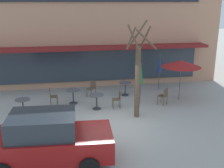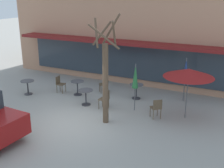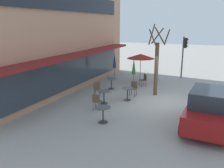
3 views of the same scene
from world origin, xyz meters
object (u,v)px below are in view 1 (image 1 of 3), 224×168
(cafe_table_mid_patio, at_px, (23,104))
(patio_umbrella_cream_folded, at_px, (181,64))
(cafe_table_near_wall, at_px, (125,87))
(cafe_chair_3, at_px, (164,95))
(patio_umbrella_green_folded, at_px, (141,74))
(cafe_table_by_tree, at_px, (73,94))
(cafe_chair_0, at_px, (118,98))
(patio_umbrella_corner_open, at_px, (160,64))
(cafe_chair_2, at_px, (92,87))
(street_tree, at_px, (138,75))
(parked_sedan, at_px, (47,139))
(cafe_table_streetside, at_px, (97,99))
(cafe_chair_1, at_px, (52,96))

(cafe_table_mid_patio, distance_m, patio_umbrella_cream_folded, 8.32)
(cafe_table_near_wall, xyz_separation_m, cafe_chair_3, (1.65, -1.84, 0.01))
(cafe_table_mid_patio, bearing_deg, patio_umbrella_green_folded, 5.09)
(cafe_table_by_tree, bearing_deg, cafe_chair_0, -25.24)
(patio_umbrella_corner_open, height_order, cafe_chair_3, patio_umbrella_corner_open)
(cafe_table_near_wall, height_order, cafe_table_by_tree, same)
(cafe_chair_2, height_order, street_tree, street_tree)
(cafe_chair_2, bearing_deg, parked_sedan, -107.95)
(cafe_table_mid_patio, xyz_separation_m, street_tree, (5.27, -1.16, 1.50))
(cafe_table_streetside, bearing_deg, parked_sedan, -115.24)
(cafe_chair_1, relative_size, cafe_chair_3, 1.00)
(cafe_table_by_tree, relative_size, patio_umbrella_corner_open, 0.35)
(patio_umbrella_cream_folded, bearing_deg, cafe_chair_1, 177.76)
(cafe_table_mid_patio, bearing_deg, patio_umbrella_corner_open, 19.38)
(cafe_chair_2, relative_size, cafe_chair_3, 1.00)
(parked_sedan, height_order, street_tree, street_tree)
(patio_umbrella_cream_folded, xyz_separation_m, patio_umbrella_corner_open, (-0.52, 1.94, -0.39))
(patio_umbrella_cream_folded, bearing_deg, cafe_chair_2, 163.75)
(cafe_table_mid_patio, bearing_deg, cafe_chair_0, 0.90)
(cafe_table_mid_patio, height_order, patio_umbrella_green_folded, patio_umbrella_green_folded)
(cafe_table_near_wall, relative_size, parked_sedan, 0.18)
(cafe_chair_3, distance_m, parked_sedan, 7.32)
(cafe_table_mid_patio, distance_m, street_tree, 5.60)
(cafe_table_streetside, relative_size, cafe_chair_0, 0.85)
(cafe_chair_0, relative_size, cafe_chair_1, 1.00)
(cafe_table_near_wall, height_order, patio_umbrella_cream_folded, patio_umbrella_cream_folded)
(cafe_chair_1, bearing_deg, cafe_chair_0, -16.06)
(patio_umbrella_corner_open, relative_size, cafe_chair_0, 2.47)
(cafe_table_by_tree, relative_size, cafe_chair_1, 0.85)
(cafe_chair_0, height_order, cafe_chair_1, same)
(cafe_chair_0, distance_m, street_tree, 2.05)
(cafe_table_near_wall, distance_m, cafe_table_by_tree, 3.11)
(patio_umbrella_corner_open, bearing_deg, cafe_table_near_wall, -162.25)
(cafe_table_mid_patio, relative_size, patio_umbrella_green_folded, 0.35)
(cafe_table_by_tree, distance_m, cafe_table_mid_patio, 2.65)
(cafe_chair_0, height_order, cafe_chair_2, same)
(cafe_table_by_tree, height_order, parked_sedan, parked_sedan)
(patio_umbrella_green_folded, relative_size, cafe_chair_2, 2.47)
(cafe_table_near_wall, bearing_deg, patio_umbrella_corner_open, 17.75)
(cafe_chair_3, relative_size, street_tree, 0.20)
(cafe_table_near_wall, height_order, cafe_chair_3, cafe_chair_3)
(parked_sedan, relative_size, street_tree, 0.97)
(cafe_table_near_wall, distance_m, patio_umbrella_cream_folded, 3.37)
(cafe_table_near_wall, bearing_deg, cafe_table_mid_patio, -159.96)
(patio_umbrella_green_folded, bearing_deg, cafe_table_by_tree, 170.49)
(cafe_table_mid_patio, xyz_separation_m, parked_sedan, (1.37, -4.49, 0.36))
(cafe_chair_3, height_order, street_tree, street_tree)
(cafe_table_mid_patio, height_order, cafe_chair_3, cafe_chair_3)
(cafe_chair_0, bearing_deg, cafe_table_streetside, 178.27)
(parked_sedan, distance_m, street_tree, 5.26)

